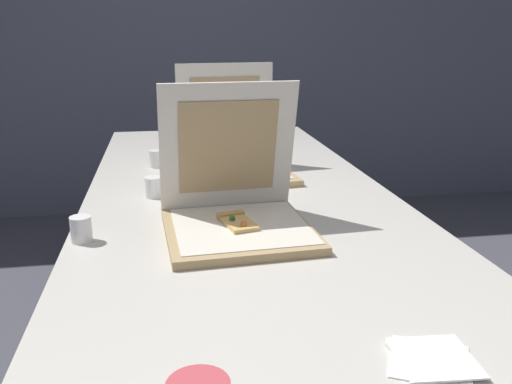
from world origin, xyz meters
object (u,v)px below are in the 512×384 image
at_px(table, 240,207).
at_px(napkin_pile, 433,359).
at_px(cup_white_far, 156,159).
at_px(cup_white_near_left, 81,229).
at_px(pizza_box_front, 236,211).
at_px(pizza_box_middle, 234,159).
at_px(cup_white_mid, 153,187).

height_order(table, napkin_pile, napkin_pile).
xyz_separation_m(cup_white_far, napkin_pile, (0.44, -1.36, -0.03)).
bearing_deg(cup_white_near_left, pizza_box_front, 1.20).
xyz_separation_m(table, pizza_box_middle, (0.01, 0.25, 0.10)).
relative_size(pizza_box_middle, napkin_pile, 2.51).
distance_m(cup_white_near_left, cup_white_mid, 0.39).
bearing_deg(cup_white_mid, table, -3.85).
distance_m(pizza_box_middle, napkin_pile, 1.21).
bearing_deg(cup_white_mid, cup_white_far, 89.12).
relative_size(cup_white_near_left, cup_white_far, 1.00).
xyz_separation_m(table, cup_white_near_left, (-0.44, -0.33, 0.08)).
bearing_deg(cup_white_far, pizza_box_front, -74.03).
bearing_deg(table, napkin_pile, -79.80).
xyz_separation_m(pizza_box_front, cup_white_near_left, (-0.39, -0.01, -0.02)).
xyz_separation_m(pizza_box_front, cup_white_far, (-0.21, 0.73, -0.02)).
bearing_deg(cup_white_near_left, napkin_pile, -45.25).
height_order(pizza_box_front, napkin_pile, pizza_box_front).
relative_size(pizza_box_front, napkin_pile, 2.40).
bearing_deg(cup_white_near_left, cup_white_mid, 64.08).
relative_size(table, cup_white_near_left, 36.98).
relative_size(table, pizza_box_middle, 5.87).
relative_size(cup_white_mid, cup_white_far, 1.00).
distance_m(pizza_box_front, pizza_box_middle, 0.58).
xyz_separation_m(cup_white_mid, cup_white_far, (0.01, 0.39, 0.00)).
relative_size(pizza_box_middle, cup_white_mid, 6.30).
bearing_deg(pizza_box_front, cup_white_near_left, 177.75).
distance_m(pizza_box_front, cup_white_far, 0.76).
distance_m(pizza_box_middle, cup_white_near_left, 0.74).
height_order(cup_white_near_left, cup_white_far, same).
bearing_deg(pizza_box_middle, table, -99.92).
relative_size(table, pizza_box_front, 6.16).
height_order(cup_white_mid, napkin_pile, cup_white_mid).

